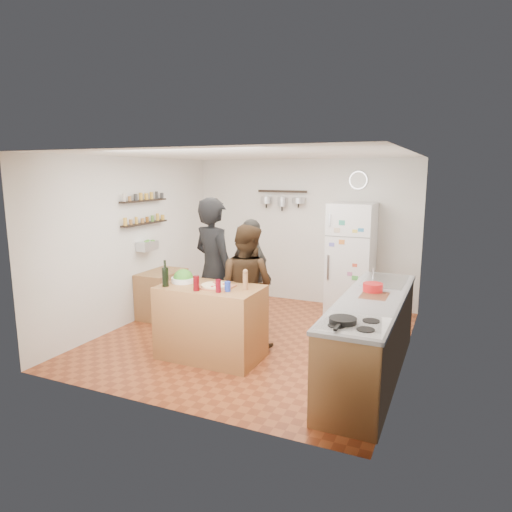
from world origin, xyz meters
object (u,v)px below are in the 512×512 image
at_px(salt_canister, 228,287).
at_px(person_center, 246,286).
at_px(skillet, 343,320).
at_px(side_table, 162,294).
at_px(wine_bottle, 165,277).
at_px(counter_run, 371,338).
at_px(salad_bowl, 183,280).
at_px(prep_island, 211,322).
at_px(red_bowl, 373,287).
at_px(person_left, 214,271).
at_px(fridge, 351,259).
at_px(pepper_mill, 245,281).
at_px(person_back, 251,275).
at_px(wall_clock, 358,180).

height_order(salt_canister, person_center, person_center).
distance_m(skillet, side_table, 3.86).
bearing_deg(wine_bottle, counter_run, 11.22).
relative_size(salad_bowl, person_center, 0.19).
xyz_separation_m(prep_island, red_bowl, (1.85, 0.54, 0.51)).
distance_m(person_left, fridge, 2.47).
relative_size(skillet, red_bowl, 1.11).
bearing_deg(red_bowl, prep_island, -163.73).
xyz_separation_m(prep_island, skillet, (1.80, -0.72, 0.49)).
distance_m(pepper_mill, person_back, 1.16).
xyz_separation_m(fridge, side_table, (-2.69, -1.43, -0.54)).
distance_m(prep_island, person_left, 0.78).
height_order(salad_bowl, counter_run, salad_bowl).
distance_m(prep_island, salad_bowl, 0.64).
bearing_deg(salt_canister, wall_clock, 74.15).
bearing_deg(salt_canister, wine_bottle, -172.87).
distance_m(person_left, side_table, 1.55).
bearing_deg(wine_bottle, salt_canister, 7.13).
height_order(prep_island, person_left, person_left).
height_order(wall_clock, side_table, wall_clock).
xyz_separation_m(person_back, red_bowl, (1.82, -0.58, 0.15)).
height_order(salad_bowl, person_back, person_back).
bearing_deg(pepper_mill, skillet, -29.47).
xyz_separation_m(salt_canister, person_back, (-0.27, 1.24, -0.15)).
xyz_separation_m(salt_canister, counter_run, (1.60, 0.38, -0.52)).
height_order(salad_bowl, side_table, salad_bowl).
height_order(person_center, person_back, person_back).
bearing_deg(wine_bottle, wall_clock, 61.97).
distance_m(salt_canister, red_bowl, 1.69).
bearing_deg(person_center, fridge, -106.60).
xyz_separation_m(counter_run, side_table, (-3.44, 0.87, -0.09)).
bearing_deg(wine_bottle, pepper_mill, 15.87).
height_order(person_left, person_back, person_left).
bearing_deg(red_bowl, side_table, 170.26).
xyz_separation_m(person_center, wall_clock, (0.93, 2.34, 1.34)).
relative_size(person_left, skillet, 7.70).
xyz_separation_m(salad_bowl, person_left, (0.18, 0.48, 0.04)).
xyz_separation_m(salt_canister, side_table, (-1.84, 1.24, -0.60)).
relative_size(pepper_mill, salt_canister, 1.68).
bearing_deg(prep_island, salt_canister, -21.80).
bearing_deg(salad_bowl, red_bowl, 12.19).
relative_size(prep_island, skillet, 4.91).
height_order(salad_bowl, wine_bottle, wine_bottle).
bearing_deg(red_bowl, wall_clock, 106.62).
xyz_separation_m(wine_bottle, wall_clock, (1.65, 3.11, 1.12)).
bearing_deg(skillet, salt_canister, 158.41).
xyz_separation_m(prep_island, person_left, (-0.24, 0.53, 0.53)).
distance_m(skillet, wall_clock, 3.85).
bearing_deg(person_center, wall_clock, -103.46).
distance_m(prep_island, wall_clock, 3.54).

